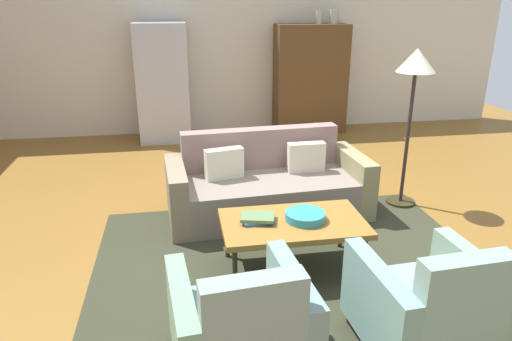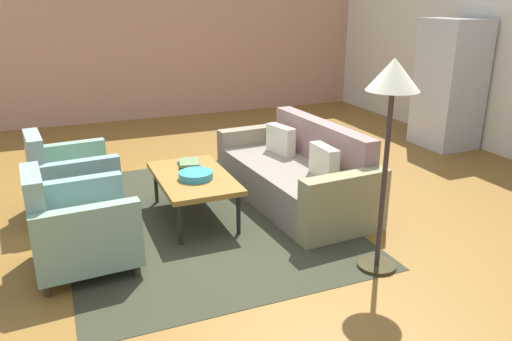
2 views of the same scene
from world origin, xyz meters
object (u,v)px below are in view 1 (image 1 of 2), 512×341
Objects in this scene: book_stack at (258,218)px; cabinet at (310,79)px; refrigerator at (163,83)px; vase_tall at (319,17)px; vase_round at (333,16)px; floor_lamp at (415,76)px; couch at (266,186)px; armchair_right at (430,311)px; fruit_bowl at (305,216)px; coffee_table at (293,225)px; armchair_left at (243,332)px.

book_stack is 4.58m from cabinet.
refrigerator reaches higher than book_stack.
vase_tall is 0.25m from vase_round.
vase_round reaches higher than floor_lamp.
couch is 3.90m from vase_round.
vase_tall is 3.20m from floor_lamp.
refrigerator is at bearing -177.56° from cabinet.
vase_tall is 2.74m from refrigerator.
book_stack is (-0.90, 1.21, 0.14)m from armchair_right.
refrigerator reaches higher than couch.
vase_round reaches higher than book_stack.
armchair_right is at bearing -72.23° from refrigerator.
cabinet is at bearing 179.23° from vase_round.
refrigerator reaches higher than fruit_bowl.
fruit_bowl is 0.19× the size of cabinet.
couch is at bearing -113.38° from cabinet.
floor_lamp is at bearing 36.17° from coffee_table.
armchair_right is 4.34× the size of vase_tall.
book_stack is at bearing -111.01° from cabinet.
cabinet is (0.74, 5.47, 0.56)m from armchair_right.
coffee_table is 0.70× the size of floor_lamp.
couch is 2.45× the size of armchair_left.
book_stack is at bearing 70.73° from armchair_left.
armchair_right is 1.28m from fruit_bowl.
armchair_left is at bearing -84.46° from refrigerator.
vase_round is 2.97m from refrigerator.
couch is at bearing 100.96° from armchair_right.
refrigerator is (-2.80, -0.10, -0.99)m from vase_round.
book_stack is 4.26m from refrigerator.
armchair_right is (0.60, -1.17, -0.07)m from coffee_table.
vase_tall is (1.45, 3.11, 1.61)m from couch.
coffee_table is 4.77m from vase_tall.
couch is 1.20m from book_stack.
vase_round is at bearing -0.77° from cabinet.
floor_lamp is (0.21, -3.17, 0.54)m from cabinet.
book_stack is 1.54× the size of vase_tall.
vase_tall is at bearing 91.92° from floor_lamp.
coffee_table is at bearing -75.13° from refrigerator.
fruit_bowl is at bearing -5.85° from book_stack.
book_stack is 0.18× the size of floor_lamp.
vase_round is at bearing 69.70° from fruit_bowl.
book_stack is (-0.40, 0.04, -0.01)m from fruit_bowl.
refrigerator is at bearing 104.87° from coffee_table.
vase_round is 0.13× the size of floor_lamp.
fruit_bowl is at bearing -110.30° from vase_round.
floor_lamp is (1.55, 1.13, 1.03)m from coffee_table.
armchair_left is at bearing -112.70° from vase_round.
cabinet is at bearing 177.29° from vase_tall.
coffee_table is 4.37m from refrigerator.
vase_round is at bearing 2.04° from refrigerator.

